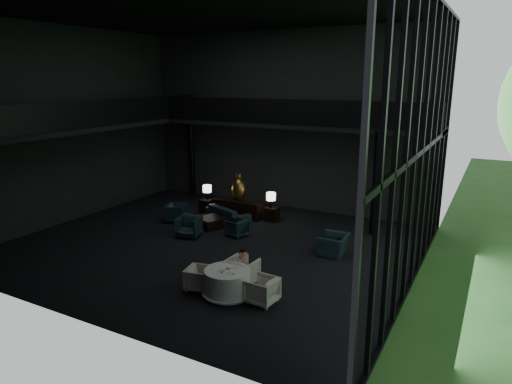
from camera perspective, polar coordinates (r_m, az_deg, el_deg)
The scene contains 35 objects.
floor at distance 16.78m, azimuth -5.47°, elevation -6.67°, with size 14.00×12.00×0.02m, color black.
ceiling at distance 15.83m, azimuth -6.19°, elevation 21.52°, with size 14.00×12.00×0.02m, color black.
wall_back at distance 21.03m, azimuth 3.48°, elevation 8.80°, with size 14.00×0.04×8.00m, color black.
wall_front at distance 11.42m, azimuth -22.91°, elevation 3.22°, with size 14.00×0.04×8.00m, color black.
wall_left at distance 20.56m, azimuth -22.36°, elevation 7.66°, with size 0.04×12.00×8.00m, color black.
curtain_wall at distance 13.27m, azimuth 20.03°, elevation 4.86°, with size 0.20×12.00×8.00m, color black, non-canonical shape.
mezzanine_left at distance 19.80m, azimuth -20.49°, elevation 7.62°, with size 2.00×12.00×0.25m, color black.
mezzanine_back at distance 19.71m, azimuth 4.90°, elevation 8.42°, with size 12.00×2.00×0.25m, color black.
railing_left at distance 19.01m, azimuth -18.62°, elevation 9.36°, with size 0.06×12.00×1.00m, color black.
railing_back at distance 18.75m, azimuth 3.70°, elevation 10.00°, with size 12.00×0.06×1.00m, color black.
column_nw at distance 23.57m, azimuth -8.03°, elevation 4.36°, with size 0.24×0.24×4.00m, color black.
column_ne at distance 17.90m, azimuth 14.68°, elevation 0.94°, with size 0.24×0.24×4.00m, color black.
console at distance 19.98m, azimuth -2.38°, elevation -2.11°, with size 2.27×0.52×0.72m, color black.
bronze_urn at distance 19.90m, azimuth -2.15°, elevation 0.42°, with size 0.64×0.64×1.19m.
side_table_left at distance 20.83m, azimuth -6.17°, elevation -1.70°, with size 0.53×0.53×0.58m, color black.
table_lamp_left at distance 20.68m, azimuth -6.13°, elevation 0.35°, with size 0.39×0.39×0.65m.
side_table_right at distance 19.44m, azimuth 2.00°, elevation -2.77°, with size 0.54×0.54×0.59m, color black.
table_lamp_right at distance 19.14m, azimuth 1.88°, elevation -0.64°, with size 0.40×0.40×0.66m.
sofa at distance 19.42m, azimuth -3.54°, elevation -2.32°, with size 2.31×0.68×0.90m, color #213A42.
lounge_armchair_west at distance 19.55m, azimuth -9.89°, elevation -2.36°, with size 0.90×0.85×0.93m, color #213D48.
lounge_armchair_east at distance 17.60m, azimuth -2.43°, elevation -4.44°, with size 0.67×0.63×0.69m, color #314952.
lounge_armchair_south at distance 17.65m, azimuth -8.42°, elevation -4.04°, with size 0.94×0.88×0.97m, color #263A45.
window_armchair at distance 16.01m, azimuth 9.68°, elevation -6.09°, with size 1.06×0.69×0.93m, color #203B4D.
coffee_table at distance 18.69m, azimuth -5.65°, elevation -3.81°, with size 0.94×0.94×0.42m, color black.
dining_table at distance 13.05m, azimuth -3.60°, elevation -11.39°, with size 1.46×1.46×0.75m.
dining_chair_north at distance 13.61m, azimuth -1.80°, elevation -9.54°, with size 0.93×0.87×0.96m, color beige.
dining_chair_east at distance 12.57m, azimuth 0.73°, elevation -12.02°, with size 0.78×0.73×0.80m, color beige.
dining_chair_west at distance 13.43m, azimuth -7.08°, elevation -10.61°, with size 0.67×0.63×0.69m, color beige.
child at distance 13.57m, azimuth -1.55°, elevation -8.29°, with size 0.30×0.30×0.64m.
plate_a at distance 12.82m, azimuth -4.28°, elevation -9.76°, with size 0.23×0.23×0.01m, color white.
plate_b at distance 13.00m, azimuth -2.61°, elevation -9.40°, with size 0.22×0.22×0.01m, color white.
saucer at distance 12.66m, azimuth -3.30°, elevation -10.08°, with size 0.13×0.13×0.01m, color white.
coffee_cup at distance 12.57m, azimuth -2.79°, elevation -10.07°, with size 0.08×0.08×0.06m, color white.
cereal_bowl at distance 12.93m, azimuth -3.41°, elevation -9.40°, with size 0.15×0.15×0.07m, color white.
cream_pot at distance 12.67m, azimuth -4.23°, elevation -9.94°, with size 0.06×0.06×0.07m, color #99999E.
Camera 1 is at (8.81, -12.99, 5.94)m, focal length 32.00 mm.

